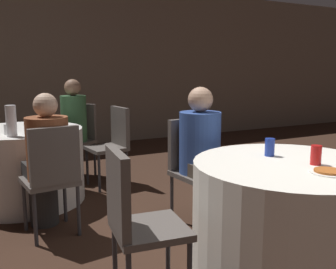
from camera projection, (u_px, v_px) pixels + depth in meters
The scene contains 16 objects.
wall_back at pixel (94, 66), 6.60m from camera, with size 16.00×0.06×2.80m.
table_near at pixel (288, 218), 2.44m from camera, with size 1.24×1.24×0.75m.
table_far at pixel (24, 166), 3.78m from camera, with size 1.17×1.17×0.75m.
chair_near_north at pixel (193, 161), 3.26m from camera, with size 0.44×0.44×0.91m.
chair_near_west at pixel (134, 214), 2.06m from camera, with size 0.45×0.44×0.91m.
chair_far_northeast at pixel (79, 133), 4.67m from camera, with size 0.57×0.57×0.91m.
chair_far_east at pixel (114, 139), 4.30m from camera, with size 0.45×0.45×0.91m.
chair_far_south at pixel (52, 171), 2.92m from camera, with size 0.44×0.45×0.91m.
person_floral_shirt at pixel (46, 162), 3.05m from camera, with size 0.35×0.50×1.15m.
person_green_jacket at pixel (71, 130), 4.51m from camera, with size 0.45×0.44×1.22m.
person_blue_shirt at pixel (204, 157), 3.12m from camera, with size 0.37×0.51×1.19m.
pizza_plate_near at pixel (329, 172), 2.14m from camera, with size 0.21×0.21×0.02m.
soda_can_blue at pixel (270, 147), 2.55m from camera, with size 0.07×0.07×0.12m.
soda_can_red at pixel (316, 155), 2.32m from camera, with size 0.07×0.07×0.12m.
bottle_far at pixel (11, 121), 3.29m from camera, with size 0.09×0.09×0.28m.
cup_far at pixel (9, 129), 3.41m from camera, with size 0.08×0.08×0.10m.
Camera 1 is at (-1.88, -1.59, 1.33)m, focal length 40.00 mm.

